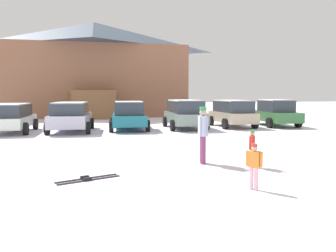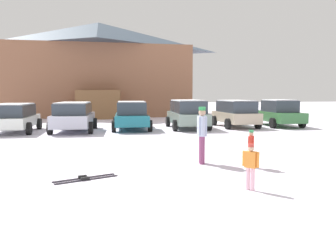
{
  "view_description": "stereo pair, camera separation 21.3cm",
  "coord_description": "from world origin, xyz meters",
  "px_view_note": "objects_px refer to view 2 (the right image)",
  "views": [
    {
      "loc": [
        -1.34,
        -3.08,
        2.02
      ],
      "look_at": [
        1.15,
        7.68,
        0.96
      ],
      "focal_mm": 35.0,
      "sensor_mm": 36.0,
      "label": 1
    },
    {
      "loc": [
        -1.14,
        -3.12,
        2.02
      ],
      "look_at": [
        1.15,
        7.68,
        0.96
      ],
      "focal_mm": 35.0,
      "sensor_mm": 36.0,
      "label": 2
    }
  ],
  "objects_px": {
    "pair_of_skis": "(85,178)",
    "skier_child_in_orange_jacket": "(251,164)",
    "parked_silver_wagon": "(74,116)",
    "skier_child_in_red_jacket": "(251,146)",
    "parked_white_suv": "(14,117)",
    "parked_grey_wagon": "(187,113)",
    "skier_adult_in_blue_parka": "(202,132)",
    "parked_green_coupe": "(278,113)",
    "ski_lodge": "(99,69)",
    "parked_teal_hatchback": "(131,115)",
    "parked_beige_suv": "(235,113)"
  },
  "relations": [
    {
      "from": "parked_green_coupe",
      "to": "parked_grey_wagon",
      "type": "bearing_deg",
      "value": -177.69
    },
    {
      "from": "parked_green_coupe",
      "to": "skier_adult_in_blue_parka",
      "type": "distance_m",
      "value": 13.1
    },
    {
      "from": "parked_grey_wagon",
      "to": "skier_child_in_orange_jacket",
      "type": "bearing_deg",
      "value": -99.35
    },
    {
      "from": "ski_lodge",
      "to": "parked_silver_wagon",
      "type": "xyz_separation_m",
      "value": [
        -1.47,
        -15.14,
        -3.75
      ]
    },
    {
      "from": "ski_lodge",
      "to": "parked_green_coupe",
      "type": "height_order",
      "value": "ski_lodge"
    },
    {
      "from": "parked_green_coupe",
      "to": "pair_of_skis",
      "type": "xyz_separation_m",
      "value": [
        -11.67,
        -11.22,
        -0.83
      ]
    },
    {
      "from": "parked_teal_hatchback",
      "to": "parked_silver_wagon",
      "type": "bearing_deg",
      "value": -173.77
    },
    {
      "from": "ski_lodge",
      "to": "parked_grey_wagon",
      "type": "distance_m",
      "value": 16.18
    },
    {
      "from": "parked_grey_wagon",
      "to": "skier_adult_in_blue_parka",
      "type": "relative_size",
      "value": 2.69
    },
    {
      "from": "parked_grey_wagon",
      "to": "skier_child_in_orange_jacket",
      "type": "distance_m",
      "value": 12.78
    },
    {
      "from": "parked_white_suv",
      "to": "parked_green_coupe",
      "type": "height_order",
      "value": "parked_green_coupe"
    },
    {
      "from": "skier_adult_in_blue_parka",
      "to": "skier_child_in_red_jacket",
      "type": "height_order",
      "value": "skier_adult_in_blue_parka"
    },
    {
      "from": "parked_white_suv",
      "to": "parked_silver_wagon",
      "type": "xyz_separation_m",
      "value": [
        3.12,
        -0.2,
        0.03
      ]
    },
    {
      "from": "parked_teal_hatchback",
      "to": "pair_of_skis",
      "type": "xyz_separation_m",
      "value": [
        -2.2,
        -11.09,
        -0.81
      ]
    },
    {
      "from": "parked_white_suv",
      "to": "pair_of_skis",
      "type": "distance_m",
      "value": 11.72
    },
    {
      "from": "parked_beige_suv",
      "to": "pair_of_skis",
      "type": "relative_size",
      "value": 2.67
    },
    {
      "from": "ski_lodge",
      "to": "skier_child_in_red_jacket",
      "type": "bearing_deg",
      "value": -81.12
    },
    {
      "from": "parked_white_suv",
      "to": "skier_child_in_red_jacket",
      "type": "distance_m",
      "value": 13.61
    },
    {
      "from": "parked_grey_wagon",
      "to": "skier_adult_in_blue_parka",
      "type": "bearing_deg",
      "value": -102.92
    },
    {
      "from": "ski_lodge",
      "to": "parked_white_suv",
      "type": "relative_size",
      "value": 4.02
    },
    {
      "from": "parked_teal_hatchback",
      "to": "parked_grey_wagon",
      "type": "bearing_deg",
      "value": -2.0
    },
    {
      "from": "parked_silver_wagon",
      "to": "parked_teal_hatchback",
      "type": "height_order",
      "value": "parked_teal_hatchback"
    },
    {
      "from": "parked_white_suv",
      "to": "parked_grey_wagon",
      "type": "bearing_deg",
      "value": 0.2
    },
    {
      "from": "skier_child_in_orange_jacket",
      "to": "parked_teal_hatchback",
      "type": "bearing_deg",
      "value": 95.66
    },
    {
      "from": "skier_child_in_orange_jacket",
      "to": "pair_of_skis",
      "type": "distance_m",
      "value": 3.87
    },
    {
      "from": "skier_adult_in_blue_parka",
      "to": "skier_child_in_orange_jacket",
      "type": "relative_size",
      "value": 1.69
    },
    {
      "from": "parked_silver_wagon",
      "to": "parked_white_suv",
      "type": "bearing_deg",
      "value": 176.34
    },
    {
      "from": "parked_silver_wagon",
      "to": "skier_adult_in_blue_parka",
      "type": "bearing_deg",
      "value": -65.92
    },
    {
      "from": "skier_child_in_orange_jacket",
      "to": "ski_lodge",
      "type": "bearing_deg",
      "value": 96.21
    },
    {
      "from": "skier_child_in_orange_jacket",
      "to": "pair_of_skis",
      "type": "xyz_separation_m",
      "value": [
        -3.46,
        1.64,
        -0.54
      ]
    },
    {
      "from": "parked_white_suv",
      "to": "ski_lodge",
      "type": "bearing_deg",
      "value": 72.93
    },
    {
      "from": "ski_lodge",
      "to": "parked_grey_wagon",
      "type": "relative_size",
      "value": 3.93
    },
    {
      "from": "parked_white_suv",
      "to": "skier_child_in_orange_jacket",
      "type": "relative_size",
      "value": 4.43
    },
    {
      "from": "ski_lodge",
      "to": "pair_of_skis",
      "type": "xyz_separation_m",
      "value": [
        -0.47,
        -25.88,
        -4.61
      ]
    },
    {
      "from": "parked_white_suv",
      "to": "skier_child_in_red_jacket",
      "type": "xyz_separation_m",
      "value": [
        8.58,
        -10.57,
        -0.25
      ]
    },
    {
      "from": "parked_silver_wagon",
      "to": "skier_child_in_red_jacket",
      "type": "xyz_separation_m",
      "value": [
        5.46,
        -10.37,
        -0.29
      ]
    },
    {
      "from": "parked_green_coupe",
      "to": "skier_adult_in_blue_parka",
      "type": "relative_size",
      "value": 2.69
    },
    {
      "from": "parked_green_coupe",
      "to": "skier_child_in_red_jacket",
      "type": "xyz_separation_m",
      "value": [
        -7.21,
        -10.85,
        -0.26
      ]
    },
    {
      "from": "pair_of_skis",
      "to": "parked_grey_wagon",
      "type": "bearing_deg",
      "value": 63.22
    },
    {
      "from": "parked_teal_hatchback",
      "to": "parked_grey_wagon",
      "type": "height_order",
      "value": "parked_grey_wagon"
    },
    {
      "from": "parked_teal_hatchback",
      "to": "parked_beige_suv",
      "type": "relative_size",
      "value": 1.09
    },
    {
      "from": "parked_beige_suv",
      "to": "skier_adult_in_blue_parka",
      "type": "height_order",
      "value": "parked_beige_suv"
    },
    {
      "from": "skier_child_in_red_jacket",
      "to": "ski_lodge",
      "type": "bearing_deg",
      "value": 98.88
    },
    {
      "from": "parked_teal_hatchback",
      "to": "parked_grey_wagon",
      "type": "relative_size",
      "value": 0.99
    },
    {
      "from": "parked_beige_suv",
      "to": "skier_adult_in_blue_parka",
      "type": "xyz_separation_m",
      "value": [
        -5.42,
        -10.03,
        0.04
      ]
    },
    {
      "from": "ski_lodge",
      "to": "skier_child_in_orange_jacket",
      "type": "distance_m",
      "value": 27.98
    },
    {
      "from": "pair_of_skis",
      "to": "skier_child_in_orange_jacket",
      "type": "bearing_deg",
      "value": -25.31
    },
    {
      "from": "parked_silver_wagon",
      "to": "ski_lodge",
      "type": "bearing_deg",
      "value": 84.46
    },
    {
      "from": "parked_white_suv",
      "to": "parked_green_coupe",
      "type": "distance_m",
      "value": 15.79
    },
    {
      "from": "parked_white_suv",
      "to": "skier_child_in_orange_jacket",
      "type": "bearing_deg",
      "value": -58.91
    }
  ]
}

